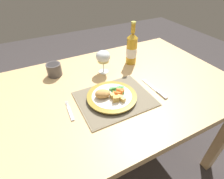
{
  "coord_description": "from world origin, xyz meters",
  "views": [
    {
      "loc": [
        -0.36,
        -0.68,
        1.32
      ],
      "look_at": [
        -0.04,
        -0.07,
        0.78
      ],
      "focal_mm": 28.0,
      "sensor_mm": 36.0,
      "label": 1
    }
  ],
  "objects_px": {
    "table_knife": "(156,90)",
    "dinner_plate": "(112,97)",
    "wine_glass": "(103,57)",
    "drinking_cup": "(54,69)",
    "bottle": "(132,49)",
    "dining_table": "(113,98)",
    "fork": "(70,112)"
  },
  "relations": [
    {
      "from": "wine_glass",
      "to": "dinner_plate",
      "type": "bearing_deg",
      "value": -106.05
    },
    {
      "from": "dining_table",
      "to": "bottle",
      "type": "relative_size",
      "value": 5.08
    },
    {
      "from": "dining_table",
      "to": "fork",
      "type": "distance_m",
      "value": 0.3
    },
    {
      "from": "drinking_cup",
      "to": "wine_glass",
      "type": "bearing_deg",
      "value": -20.18
    },
    {
      "from": "table_knife",
      "to": "drinking_cup",
      "type": "bearing_deg",
      "value": 137.99
    },
    {
      "from": "table_knife",
      "to": "wine_glass",
      "type": "relative_size",
      "value": 1.39
    },
    {
      "from": "fork",
      "to": "drinking_cup",
      "type": "bearing_deg",
      "value": 88.01
    },
    {
      "from": "dining_table",
      "to": "table_knife",
      "type": "relative_size",
      "value": 7.0
    },
    {
      "from": "dining_table",
      "to": "table_knife",
      "type": "xyz_separation_m",
      "value": [
        0.19,
        -0.14,
        0.09
      ]
    },
    {
      "from": "bottle",
      "to": "dining_table",
      "type": "bearing_deg",
      "value": -141.67
    },
    {
      "from": "table_knife",
      "to": "bottle",
      "type": "xyz_separation_m",
      "value": [
        0.04,
        0.32,
        0.1
      ]
    },
    {
      "from": "table_knife",
      "to": "dinner_plate",
      "type": "bearing_deg",
      "value": 169.47
    },
    {
      "from": "dinner_plate",
      "to": "table_knife",
      "type": "height_order",
      "value": "dinner_plate"
    },
    {
      "from": "dinner_plate",
      "to": "bottle",
      "type": "xyz_separation_m",
      "value": [
        0.28,
        0.27,
        0.08
      ]
    },
    {
      "from": "dinner_plate",
      "to": "drinking_cup",
      "type": "xyz_separation_m",
      "value": [
        -0.2,
        0.35,
        0.02
      ]
    },
    {
      "from": "dinner_plate",
      "to": "drinking_cup",
      "type": "distance_m",
      "value": 0.41
    },
    {
      "from": "dining_table",
      "to": "drinking_cup",
      "type": "relative_size",
      "value": 16.06
    },
    {
      "from": "dining_table",
      "to": "bottle",
      "type": "bearing_deg",
      "value": 38.33
    },
    {
      "from": "table_knife",
      "to": "drinking_cup",
      "type": "xyz_separation_m",
      "value": [
        -0.44,
        0.4,
        0.04
      ]
    },
    {
      "from": "dining_table",
      "to": "wine_glass",
      "type": "distance_m",
      "value": 0.25
    },
    {
      "from": "bottle",
      "to": "drinking_cup",
      "type": "distance_m",
      "value": 0.49
    },
    {
      "from": "drinking_cup",
      "to": "bottle",
      "type": "bearing_deg",
      "value": -9.45
    },
    {
      "from": "fork",
      "to": "table_knife",
      "type": "xyz_separation_m",
      "value": [
        0.46,
        -0.05,
        0.0
      ]
    },
    {
      "from": "drinking_cup",
      "to": "dinner_plate",
      "type": "bearing_deg",
      "value": -60.47
    },
    {
      "from": "dining_table",
      "to": "fork",
      "type": "height_order",
      "value": "fork"
    },
    {
      "from": "dinner_plate",
      "to": "bottle",
      "type": "relative_size",
      "value": 0.92
    },
    {
      "from": "dinner_plate",
      "to": "bottle",
      "type": "bearing_deg",
      "value": 44.11
    },
    {
      "from": "fork",
      "to": "table_knife",
      "type": "distance_m",
      "value": 0.46
    },
    {
      "from": "dinner_plate",
      "to": "fork",
      "type": "relative_size",
      "value": 1.79
    },
    {
      "from": "wine_glass",
      "to": "bottle",
      "type": "xyz_separation_m",
      "value": [
        0.21,
        0.02,
        0.0
      ]
    },
    {
      "from": "drinking_cup",
      "to": "fork",
      "type": "bearing_deg",
      "value": -91.99
    },
    {
      "from": "bottle",
      "to": "drinking_cup",
      "type": "bearing_deg",
      "value": 170.55
    }
  ]
}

